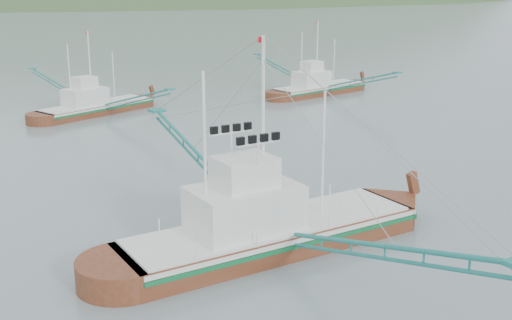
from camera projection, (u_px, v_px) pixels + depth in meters
ground at (318, 242)px, 34.51m from camera, size 1200.00×1200.00×0.00m
main_boat at (267, 219)px, 33.14m from camera, size 16.43×29.47×11.92m
bg_boat_right at (318, 83)px, 79.14m from camera, size 13.39×23.65×9.60m
bg_boat_far at (94, 97)px, 67.34m from camera, size 13.14×22.47×9.31m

